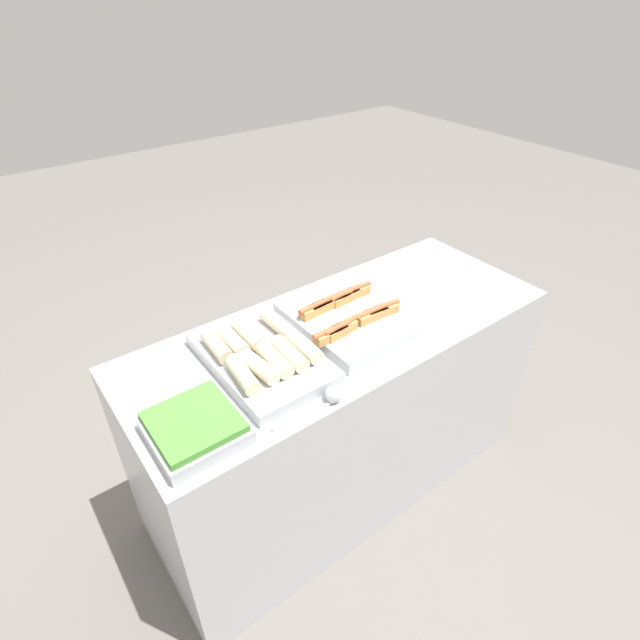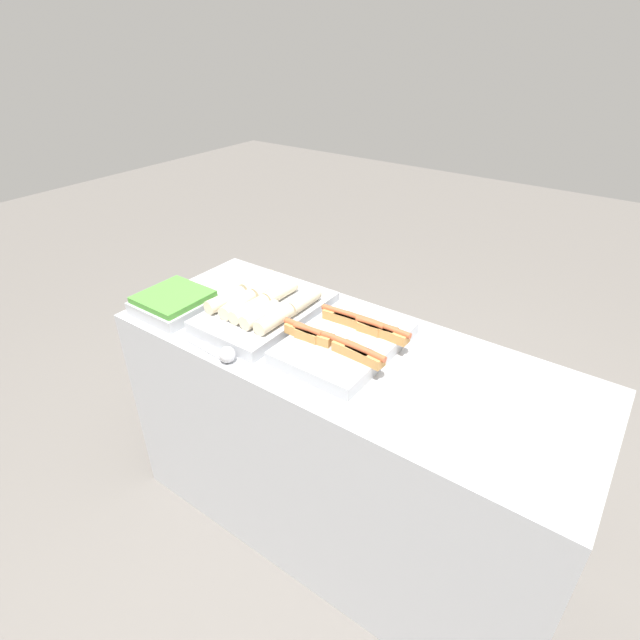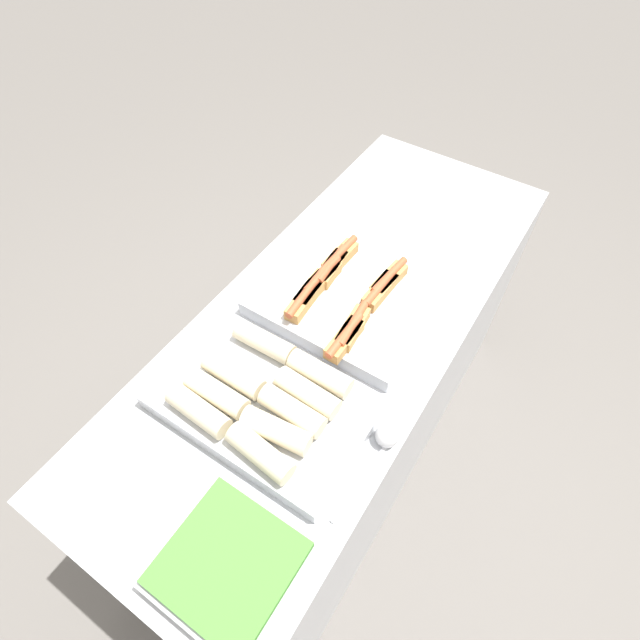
% 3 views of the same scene
% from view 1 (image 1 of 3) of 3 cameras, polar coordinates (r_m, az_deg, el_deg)
% --- Properties ---
extents(ground_plane, '(12.00, 12.00, 0.00)m').
position_cam_1_polar(ground_plane, '(2.64, 2.04, -17.52)').
color(ground_plane, slate).
extents(counter, '(1.76, 0.69, 0.94)m').
position_cam_1_polar(counter, '(2.28, 2.28, -10.36)').
color(counter, '#B7BABF').
rests_on(counter, ground_plane).
extents(tray_hotdogs, '(0.41, 0.48, 0.10)m').
position_cam_1_polar(tray_hotdogs, '(1.96, 2.67, 0.17)').
color(tray_hotdogs, '#B7BABF').
rests_on(tray_hotdogs, counter).
extents(tray_wraps, '(0.34, 0.53, 0.11)m').
position_cam_1_polar(tray_wraps, '(1.78, -6.74, -3.97)').
color(tray_wraps, '#B7BABF').
rests_on(tray_wraps, counter).
extents(tray_side_front, '(0.27, 0.27, 0.07)m').
position_cam_1_polar(tray_side_front, '(1.57, -14.12, -11.85)').
color(tray_side_front, '#B7BABF').
rests_on(tray_side_front, counter).
extents(serving_spoon_near, '(0.26, 0.06, 0.06)m').
position_cam_1_polar(serving_spoon_near, '(1.63, 1.21, -8.71)').
color(serving_spoon_near, silver).
rests_on(serving_spoon_near, counter).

